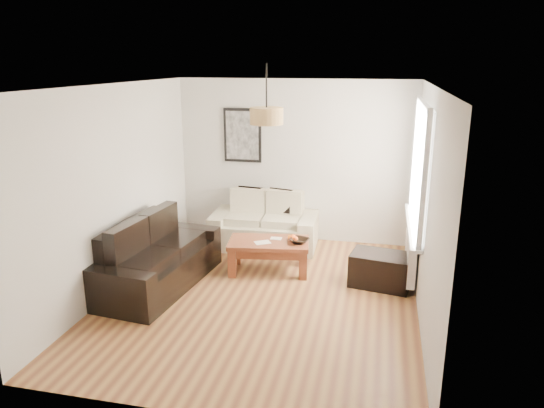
% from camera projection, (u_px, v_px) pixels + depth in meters
% --- Properties ---
extents(floor, '(4.50, 4.50, 0.00)m').
position_uv_depth(floor, '(262.00, 297.00, 6.31)').
color(floor, brown).
rests_on(floor, ground).
extents(ceiling, '(3.80, 4.50, 0.00)m').
position_uv_depth(ceiling, '(260.00, 85.00, 5.59)').
color(ceiling, white).
rests_on(ceiling, floor).
extents(wall_back, '(3.80, 0.04, 2.60)m').
position_uv_depth(wall_back, '(294.00, 162.00, 8.06)').
color(wall_back, silver).
rests_on(wall_back, floor).
extents(wall_front, '(3.80, 0.04, 2.60)m').
position_uv_depth(wall_front, '(191.00, 273.00, 3.84)').
color(wall_front, silver).
rests_on(wall_front, floor).
extents(wall_left, '(0.04, 4.50, 2.60)m').
position_uv_depth(wall_left, '(116.00, 189.00, 6.34)').
color(wall_left, silver).
rests_on(wall_left, floor).
extents(wall_right, '(0.04, 4.50, 2.60)m').
position_uv_depth(wall_right, '(427.00, 207.00, 5.55)').
color(wall_right, silver).
rests_on(wall_right, floor).
extents(window_bay, '(0.14, 1.90, 1.60)m').
position_uv_depth(window_bay, '(421.00, 166.00, 6.23)').
color(window_bay, white).
rests_on(window_bay, wall_right).
extents(radiator, '(0.10, 0.90, 0.52)m').
position_uv_depth(radiator, '(410.00, 257.00, 6.57)').
color(radiator, white).
rests_on(radiator, wall_right).
extents(poster, '(0.62, 0.04, 0.87)m').
position_uv_depth(poster, '(243.00, 135.00, 8.10)').
color(poster, black).
rests_on(poster, wall_back).
extents(pendant_shade, '(0.40, 0.40, 0.20)m').
position_uv_depth(pendant_shade, '(267.00, 116.00, 5.97)').
color(pendant_shade, tan).
rests_on(pendant_shade, ceiling).
extents(loveseat_cream, '(1.69, 0.96, 0.82)m').
position_uv_depth(loveseat_cream, '(264.00, 221.00, 7.94)').
color(loveseat_cream, '#B8AF94').
rests_on(loveseat_cream, floor).
extents(sofa_leather, '(1.16, 2.05, 0.85)m').
position_uv_depth(sofa_leather, '(156.00, 255.00, 6.54)').
color(sofa_leather, black).
rests_on(sofa_leather, floor).
extents(coffee_table, '(1.18, 0.76, 0.45)m').
position_uv_depth(coffee_table, '(269.00, 256.00, 7.02)').
color(coffee_table, brown).
rests_on(coffee_table, floor).
extents(ottoman, '(0.84, 0.62, 0.44)m').
position_uv_depth(ottoman, '(381.00, 270.00, 6.58)').
color(ottoman, black).
rests_on(ottoman, floor).
extents(cushion_left, '(0.40, 0.17, 0.39)m').
position_uv_depth(cushion_left, '(250.00, 198.00, 8.11)').
color(cushion_left, black).
rests_on(cushion_left, loveseat_cream).
extents(cushion_right, '(0.40, 0.20, 0.38)m').
position_uv_depth(cushion_right, '(281.00, 200.00, 8.00)').
color(cushion_right, black).
rests_on(cushion_right, loveseat_cream).
extents(fruit_bowl, '(0.33, 0.33, 0.06)m').
position_uv_depth(fruit_bowl, '(299.00, 241.00, 6.86)').
color(fruit_bowl, black).
rests_on(fruit_bowl, coffee_table).
extents(orange_a, '(0.12, 0.12, 0.09)m').
position_uv_depth(orange_a, '(293.00, 238.00, 6.95)').
color(orange_a, '#FF5C15').
rests_on(orange_a, fruit_bowl).
extents(orange_b, '(0.08, 0.08, 0.07)m').
position_uv_depth(orange_b, '(296.00, 239.00, 6.92)').
color(orange_b, '#FF5415').
rests_on(orange_b, fruit_bowl).
extents(orange_c, '(0.07, 0.07, 0.06)m').
position_uv_depth(orange_c, '(290.00, 237.00, 6.98)').
color(orange_c, orange).
rests_on(orange_c, fruit_bowl).
extents(papers, '(0.26, 0.24, 0.01)m').
position_uv_depth(papers, '(262.00, 242.00, 6.88)').
color(papers, white).
rests_on(papers, coffee_table).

